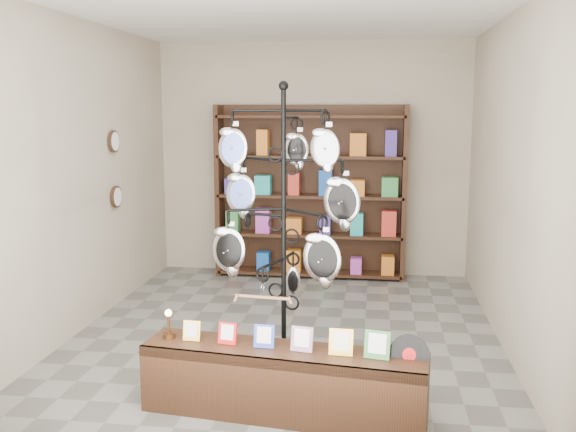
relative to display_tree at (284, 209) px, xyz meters
name	(u,v)px	position (x,y,z in m)	size (l,w,h in m)	color
ground	(285,336)	(-0.11, 0.86, -1.36)	(5.00, 5.00, 0.00)	slate
room_envelope	(285,141)	(-0.11, 0.86, 0.49)	(5.00, 5.00, 5.00)	#B4A691
display_tree	(284,209)	(0.00, 0.00, 0.00)	(1.21, 1.15, 2.35)	black
front_shelf	(283,382)	(0.10, -0.73, -1.11)	(2.03, 0.65, 0.71)	black
back_shelving	(310,197)	(-0.11, 3.16, -0.33)	(2.42, 0.36, 2.20)	black
wall_clocks	(115,169)	(-2.08, 1.66, 0.14)	(0.03, 0.24, 0.84)	black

